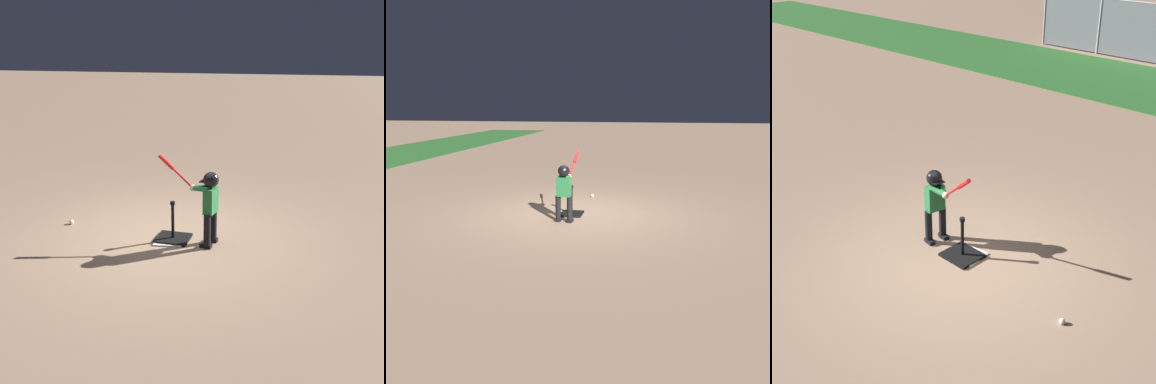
# 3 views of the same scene
# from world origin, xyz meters

# --- Properties ---
(ground_plane) EXTENTS (90.00, 90.00, 0.00)m
(ground_plane) POSITION_xyz_m (0.00, 0.00, 0.00)
(ground_plane) COLOR #93755B
(home_plate) EXTENTS (0.50, 0.50, 0.02)m
(home_plate) POSITION_xyz_m (-0.05, 0.15, 0.01)
(home_plate) COLOR white
(home_plate) RESTS_ON ground_plane
(batting_tee) EXTENTS (0.52, 0.47, 0.63)m
(batting_tee) POSITION_xyz_m (-0.09, 0.08, 0.07)
(batting_tee) COLOR black
(batting_tee) RESTS_ON ground_plane
(batter_child) EXTENTS (0.97, 0.37, 1.34)m
(batter_child) POSITION_xyz_m (-0.66, 0.11, 0.74)
(batter_child) COLOR black
(batter_child) RESTS_ON ground_plane
(baseball) EXTENTS (0.07, 0.07, 0.07)m
(baseball) POSITION_xyz_m (1.78, -0.09, 0.04)
(baseball) COLOR white
(baseball) RESTS_ON ground_plane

